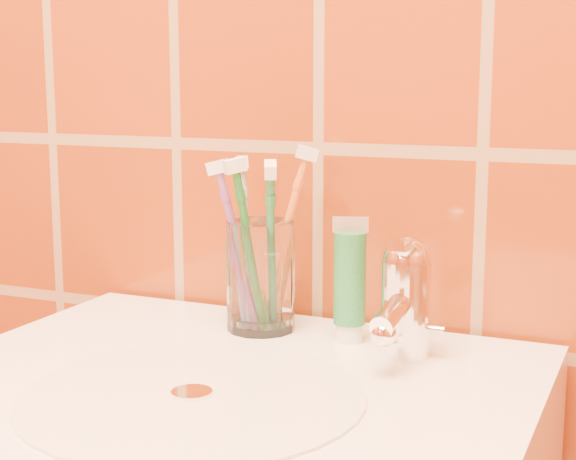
% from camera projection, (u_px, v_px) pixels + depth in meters
% --- Properties ---
extents(glass_tumbler, '(0.08, 0.08, 0.12)m').
position_uv_depth(glass_tumbler, '(261.00, 276.00, 0.95)').
color(glass_tumbler, white).
rests_on(glass_tumbler, pedestal_sink).
extents(toothpaste_tube, '(0.04, 0.03, 0.13)m').
position_uv_depth(toothpaste_tube, '(350.00, 284.00, 0.90)').
color(toothpaste_tube, white).
rests_on(toothpaste_tube, pedestal_sink).
extents(faucet, '(0.05, 0.11, 0.12)m').
position_uv_depth(faucet, '(405.00, 294.00, 0.85)').
color(faucet, white).
rests_on(faucet, pedestal_sink).
extents(toothbrush_0, '(0.09, 0.09, 0.20)m').
position_uv_depth(toothbrush_0, '(250.00, 248.00, 0.93)').
color(toothbrush_0, '#1B6825').
rests_on(toothbrush_0, glass_tumbler).
extents(toothbrush_1, '(0.12, 0.11, 0.21)m').
position_uv_depth(toothbrush_1, '(283.00, 239.00, 0.95)').
color(toothbrush_1, orange).
rests_on(toothbrush_1, glass_tumbler).
extents(toothbrush_2, '(0.09, 0.12, 0.20)m').
position_uv_depth(toothbrush_2, '(270.00, 250.00, 0.92)').
color(toothbrush_2, '#1E713C').
rests_on(toothbrush_2, glass_tumbler).
extents(toothbrush_3, '(0.11, 0.11, 0.20)m').
position_uv_depth(toothbrush_3, '(246.00, 244.00, 0.96)').
color(toothbrush_3, '#7DB1DE').
rests_on(toothbrush_3, glass_tumbler).
extents(toothbrush_4, '(0.08, 0.07, 0.19)m').
position_uv_depth(toothbrush_4, '(238.00, 247.00, 0.94)').
color(toothbrush_4, '#80428E').
rests_on(toothbrush_4, glass_tumbler).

